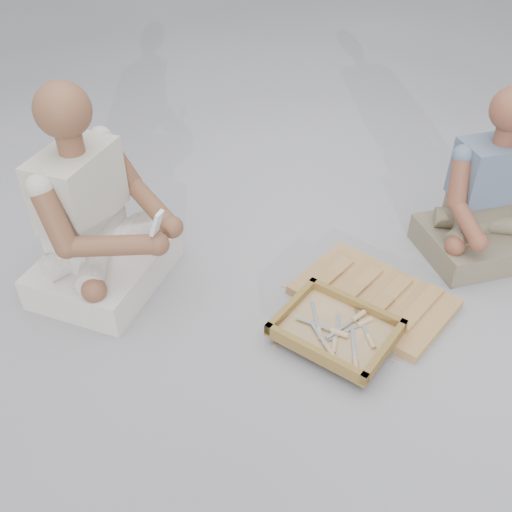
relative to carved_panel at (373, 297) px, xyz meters
The scene contains 24 objects.
ground 0.51m from the carved_panel, 125.76° to the right, with size 60.00×60.00×0.00m, color #A3A3A8.
carved_panel is the anchor object (origin of this frame).
tool_tray 0.31m from the carved_panel, 100.65° to the right, with size 0.49×0.41×0.06m.
chisel_0 0.37m from the carved_panel, 95.16° to the right, with size 0.08×0.22×0.02m.
chisel_1 0.24m from the carved_panel, 85.06° to the right, with size 0.13×0.20×0.02m.
chisel_2 0.22m from the carved_panel, 92.26° to the right, with size 0.10×0.21×0.02m.
chisel_3 0.30m from the carved_panel, 75.10° to the right, with size 0.15×0.18×0.02m.
chisel_4 0.33m from the carved_panel, 99.50° to the right, with size 0.22×0.02×0.02m.
chisel_5 0.43m from the carved_panel, 95.01° to the right, with size 0.18×0.16×0.02m.
chisel_6 0.43m from the carved_panel, 80.56° to the right, with size 0.11×0.21×0.02m.
chisel_7 0.36m from the carved_panel, 108.89° to the right, with size 0.14×0.19×0.02m.
wood_chip_0 0.37m from the carved_panel, 118.85° to the right, with size 0.02×0.01×0.00m, color tan.
wood_chip_1 0.15m from the carved_panel, 42.21° to the left, with size 0.02×0.01×0.00m, color tan.
wood_chip_2 0.22m from the carved_panel, 42.72° to the right, with size 0.02×0.01×0.00m, color tan.
wood_chip_3 0.35m from the carved_panel, 99.98° to the right, with size 0.02×0.01×0.00m, color tan.
wood_chip_4 0.51m from the carved_panel, 119.79° to the right, with size 0.02×0.01×0.00m, color tan.
wood_chip_5 0.40m from the carved_panel, 165.15° to the right, with size 0.02×0.01×0.00m, color tan.
wood_chip_6 0.34m from the carved_panel, 57.49° to the right, with size 0.02×0.01×0.00m, color tan.
wood_chip_7 0.18m from the carved_panel, 111.30° to the right, with size 0.02×0.01×0.00m, color tan.
wood_chip_8 0.11m from the carved_panel, 51.85° to the left, with size 0.02×0.01×0.00m, color tan.
wood_chip_9 0.38m from the carved_panel, 132.16° to the right, with size 0.02×0.01×0.00m, color tan.
craftsman 1.23m from the carved_panel, 158.23° to the right, with size 0.65×0.65×0.92m.
companion 0.70m from the carved_panel, 61.01° to the left, with size 0.66×0.66×0.81m.
mobile_phone 0.99m from the carved_panel, 148.98° to the right, with size 0.06×0.05×0.11m.
Camera 1 is at (0.71, -1.43, 1.71)m, focal length 40.00 mm.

